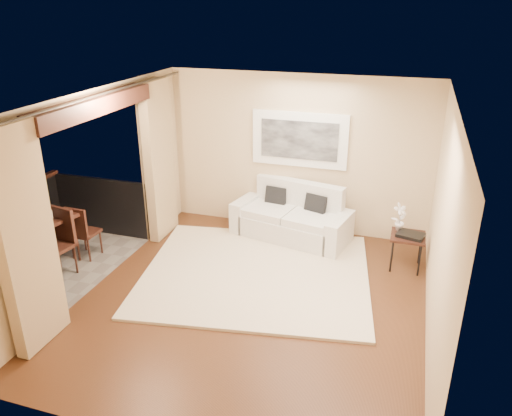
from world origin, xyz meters
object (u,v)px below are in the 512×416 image
at_px(orchid, 400,217).
at_px(balcony_chair_near, 60,237).
at_px(side_table, 408,239).
at_px(sofa, 293,219).
at_px(balcony_chair_far, 81,229).
at_px(ice_bucket, 36,207).
at_px(bistro_table, 44,221).

height_order(orchid, balcony_chair_near, balcony_chair_near).
xyz_separation_m(orchid, balcony_chair_near, (-4.69, -1.82, -0.17)).
bearing_deg(side_table, sofa, 164.91).
bearing_deg(balcony_chair_far, ice_bucket, 33.20).
distance_m(sofa, side_table, 1.96).
height_order(balcony_chair_near, ice_bucket, ice_bucket).
distance_m(bistro_table, balcony_chair_far, 0.55).
bearing_deg(sofa, side_table, -3.09).
distance_m(side_table, balcony_chair_far, 4.98).
relative_size(sofa, side_table, 3.84).
height_order(sofa, side_table, sofa).
bearing_deg(bistro_table, balcony_chair_near, -16.31).
distance_m(bistro_table, ice_bucket, 0.26).
relative_size(orchid, ice_bucket, 2.19).
height_order(side_table, balcony_chair_near, balcony_chair_near).
height_order(orchid, balcony_chair_far, orchid).
bearing_deg(ice_bucket, side_table, 16.09).
xyz_separation_m(orchid, balcony_chair_far, (-4.68, -1.36, -0.26)).
height_order(bistro_table, balcony_chair_near, balcony_chair_near).
bearing_deg(bistro_table, sofa, 32.94).
height_order(orchid, ice_bucket, ice_bucket).
xyz_separation_m(sofa, ice_bucket, (-3.44, -2.04, 0.61)).
xyz_separation_m(bistro_table, balcony_chair_near, (0.30, -0.09, -0.17)).
bearing_deg(balcony_chair_far, bistro_table, 51.25).
relative_size(side_table, balcony_chair_near, 0.53).
xyz_separation_m(balcony_chair_far, balcony_chair_near, (-0.01, -0.46, 0.09)).
xyz_separation_m(bistro_table, ice_bucket, (-0.17, 0.07, 0.18)).
xyz_separation_m(sofa, balcony_chair_far, (-2.94, -1.74, 0.17)).
distance_m(sofa, ice_bucket, 4.04).
height_order(sofa, balcony_chair_far, sofa).
height_order(balcony_chair_far, balcony_chair_near, balcony_chair_near).
bearing_deg(ice_bucket, bistro_table, -22.08).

